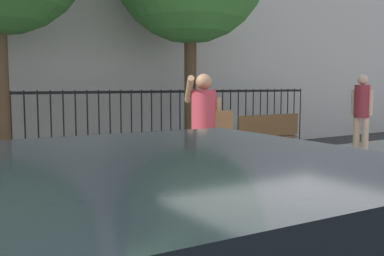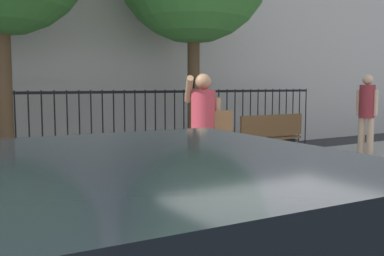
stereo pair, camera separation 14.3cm
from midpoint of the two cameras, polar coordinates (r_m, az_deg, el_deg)
ground_plane at (r=5.03m, az=15.62°, el=-14.42°), size 60.00×60.00×0.00m
sidewalk at (r=6.63m, az=1.46°, el=-8.63°), size 28.00×4.40×0.15m
iron_fence at (r=9.77m, az=-10.38°, el=1.48°), size 12.03×0.04×1.60m
pedestrian_on_phone at (r=6.14m, az=2.36°, el=0.36°), size 0.72×0.58×1.71m
pedestrian_walking at (r=10.71m, az=22.03°, el=2.36°), size 0.42×0.47×1.79m
street_bench at (r=9.26m, az=10.25°, el=-1.05°), size 1.60×0.45×0.95m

